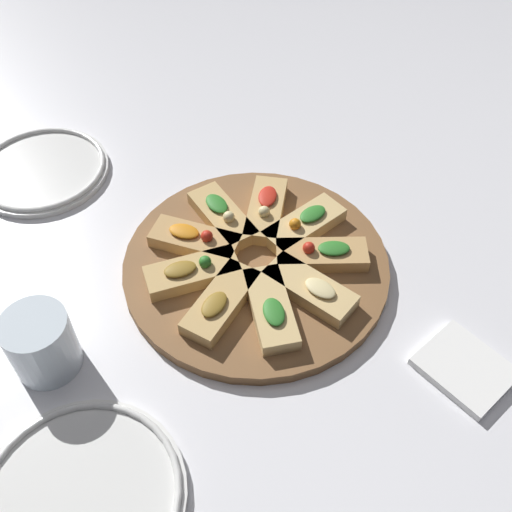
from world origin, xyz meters
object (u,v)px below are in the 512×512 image
plate_right (42,169)px  napkin_stack (465,368)px  serving_board (256,265)px  water_glass (41,344)px  plate_left (80,498)px

plate_right → napkin_stack: size_ratio=2.04×
serving_board → water_glass: (-0.03, 0.29, 0.03)m
serving_board → plate_left: bearing=125.5°
plate_left → napkin_stack: size_ratio=2.16×
plate_right → water_glass: water_glass is taller
plate_right → napkin_stack: 0.70m
plate_left → water_glass: size_ratio=2.63×
napkin_stack → serving_board: bearing=33.0°
serving_board → napkin_stack: (-0.25, -0.16, -0.00)m
plate_left → water_glass: (0.18, -0.01, 0.03)m
plate_right → water_glass: size_ratio=2.48×
plate_left → plate_right: size_ratio=1.06×
serving_board → water_glass: bearing=96.1°
plate_left → napkin_stack: (-0.04, -0.46, -0.00)m
plate_left → napkin_stack: bearing=-94.9°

